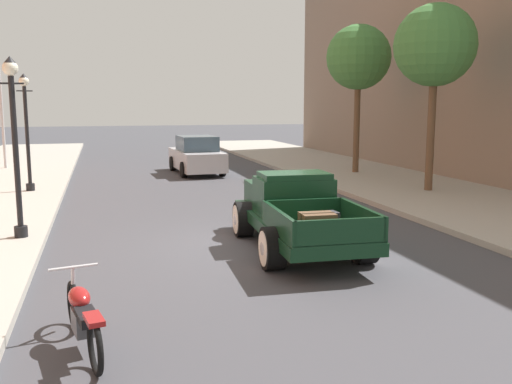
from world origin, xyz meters
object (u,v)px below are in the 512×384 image
Objects in this scene: street_lamp_near at (15,134)px; motorcycle_parked at (83,316)px; car_background_silver at (197,156)px; hotrod_truck_dark_green at (295,211)px; flagpole at (3,41)px; street_tree_second at (358,58)px; street_tree_nearest at (435,46)px; street_lamp_far at (26,123)px.

motorcycle_parked is at bearing -76.31° from street_lamp_near.
motorcycle_parked is 17.95m from car_background_silver.
street_lamp_near is at bearing 162.83° from hotrod_truck_dark_green.
car_background_silver is at bearing -21.31° from flagpole.
street_lamp_near is at bearing -143.68° from street_tree_second.
street_tree_second is at bearing 58.67° from hotrod_truck_dark_green.
motorcycle_parked is at bearing -135.15° from hotrod_truck_dark_green.
motorcycle_parked is 0.34× the size of street_tree_nearest.
street_lamp_far is 13.59m from street_tree_nearest.
motorcycle_parked is 13.30m from street_lamp_far.
street_lamp_near is (-1.45, 5.96, 1.94)m from motorcycle_parked.
street_tree_nearest is at bearing -88.72° from street_tree_second.
motorcycle_parked is at bearing -125.77° from street_tree_second.
street_tree_nearest reaches higher than street_lamp_far.
street_lamp_far is at bearing -77.66° from flagpole.
hotrod_truck_dark_green reaches higher than motorcycle_parked.
street_tree_second is (6.44, -2.48, 4.14)m from car_background_silver.
hotrod_truck_dark_green is 0.55× the size of flagpole.
street_tree_second is at bearing 36.32° from street_lamp_near.
street_tree_second is at bearing 8.61° from street_lamp_far.
street_lamp_near reaches higher than hotrod_truck_dark_green.
street_lamp_far is (-6.26, 8.80, 1.63)m from hotrod_truck_dark_green.
street_lamp_far is at bearing -171.39° from street_tree_second.
street_tree_second reaches higher than street_tree_nearest.
street_lamp_far is (-0.58, 7.04, 0.00)m from street_lamp_near.
flagpole is at bearing 98.67° from street_lamp_near.
car_background_silver is (4.33, 17.42, 0.33)m from motorcycle_parked.
car_background_silver is (0.10, 13.21, 0.01)m from hotrod_truck_dark_green.
street_lamp_near is 15.37m from street_tree_second.
flagpole is (-8.00, 3.12, 5.00)m from car_background_silver.
hotrod_truck_dark_green is 10.92m from street_lamp_far.
street_tree_second is (12.79, 1.94, 2.52)m from street_lamp_far.
street_lamp_far reaches higher than car_background_silver.
motorcycle_parked is 0.54× the size of street_lamp_far.
street_tree_nearest is at bearing 38.83° from hotrod_truck_dark_green.
street_tree_nearest is (6.66, 5.36, 4.11)m from hotrod_truck_dark_green.
street_tree_second is at bearing -21.04° from car_background_silver.
street_lamp_far is at bearing 94.68° from street_lamp_near.
flagpole is at bearing 102.34° from street_lamp_far.
street_tree_nearest is (12.34, 3.60, 2.48)m from street_lamp_near.
street_lamp_far is at bearing 165.08° from street_tree_nearest.
car_background_silver is 9.94m from flagpole.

